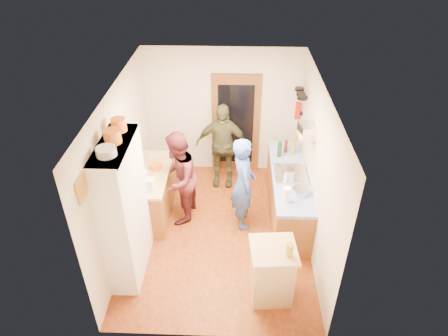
# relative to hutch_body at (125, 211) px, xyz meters

# --- Properties ---
(floor) EXTENTS (3.00, 4.00, 0.02)m
(floor) POSITION_rel_hutch_body_xyz_m (1.30, 0.80, -1.11)
(floor) COLOR #893D0E
(floor) RESTS_ON ground
(ceiling) EXTENTS (3.00, 4.00, 0.02)m
(ceiling) POSITION_rel_hutch_body_xyz_m (1.30, 0.80, 1.51)
(ceiling) COLOR silver
(ceiling) RESTS_ON ground
(wall_back) EXTENTS (3.00, 0.02, 2.60)m
(wall_back) POSITION_rel_hutch_body_xyz_m (1.30, 2.81, 0.20)
(wall_back) COLOR beige
(wall_back) RESTS_ON ground
(wall_front) EXTENTS (3.00, 0.02, 2.60)m
(wall_front) POSITION_rel_hutch_body_xyz_m (1.30, -1.21, 0.20)
(wall_front) COLOR beige
(wall_front) RESTS_ON ground
(wall_left) EXTENTS (0.02, 4.00, 2.60)m
(wall_left) POSITION_rel_hutch_body_xyz_m (-0.21, 0.80, 0.20)
(wall_left) COLOR beige
(wall_left) RESTS_ON ground
(wall_right) EXTENTS (0.02, 4.00, 2.60)m
(wall_right) POSITION_rel_hutch_body_xyz_m (2.81, 0.80, 0.20)
(wall_right) COLOR beige
(wall_right) RESTS_ON ground
(door_frame) EXTENTS (0.95, 0.06, 2.10)m
(door_frame) POSITION_rel_hutch_body_xyz_m (1.55, 2.77, -0.05)
(door_frame) COLOR brown
(door_frame) RESTS_ON ground
(door_glass) EXTENTS (0.70, 0.02, 1.70)m
(door_glass) POSITION_rel_hutch_body_xyz_m (1.55, 2.74, -0.05)
(door_glass) COLOR black
(door_glass) RESTS_ON door_frame
(hutch_body) EXTENTS (0.40, 1.20, 2.20)m
(hutch_body) POSITION_rel_hutch_body_xyz_m (0.00, 0.00, 0.00)
(hutch_body) COLOR white
(hutch_body) RESTS_ON ground
(hutch_top_shelf) EXTENTS (0.40, 1.14, 0.04)m
(hutch_top_shelf) POSITION_rel_hutch_body_xyz_m (0.00, 0.00, 1.08)
(hutch_top_shelf) COLOR white
(hutch_top_shelf) RESTS_ON hutch_body
(plate_stack) EXTENTS (0.25, 0.25, 0.10)m
(plate_stack) POSITION_rel_hutch_body_xyz_m (0.00, -0.27, 1.15)
(plate_stack) COLOR white
(plate_stack) RESTS_ON hutch_top_shelf
(orange_pot_a) EXTENTS (0.22, 0.22, 0.18)m
(orange_pot_a) POSITION_rel_hutch_body_xyz_m (0.00, 0.04, 1.19)
(orange_pot_a) COLOR orange
(orange_pot_a) RESTS_ON hutch_top_shelf
(orange_pot_b) EXTENTS (0.20, 0.20, 0.18)m
(orange_pot_b) POSITION_rel_hutch_body_xyz_m (0.00, 0.35, 1.19)
(orange_pot_b) COLOR orange
(orange_pot_b) RESTS_ON hutch_top_shelf
(left_counter_base) EXTENTS (0.60, 1.40, 0.85)m
(left_counter_base) POSITION_rel_hutch_body_xyz_m (0.10, 1.25, -0.68)
(left_counter_base) COLOR #9C6626
(left_counter_base) RESTS_ON ground
(left_counter_top) EXTENTS (0.64, 1.44, 0.05)m
(left_counter_top) POSITION_rel_hutch_body_xyz_m (0.10, 1.25, -0.23)
(left_counter_top) COLOR tan
(left_counter_top) RESTS_ON left_counter_base
(toaster) EXTENTS (0.27, 0.20, 0.18)m
(toaster) POSITION_rel_hutch_body_xyz_m (0.15, 0.80, -0.11)
(toaster) COLOR white
(toaster) RESTS_ON left_counter_top
(kettle) EXTENTS (0.17, 0.17, 0.16)m
(kettle) POSITION_rel_hutch_body_xyz_m (0.05, 1.04, -0.12)
(kettle) COLOR white
(kettle) RESTS_ON left_counter_top
(orange_bowl) EXTENTS (0.21, 0.21, 0.09)m
(orange_bowl) POSITION_rel_hutch_body_xyz_m (0.18, 1.37, -0.15)
(orange_bowl) COLOR orange
(orange_bowl) RESTS_ON left_counter_top
(chopping_board) EXTENTS (0.34, 0.29, 0.02)m
(chopping_board) POSITION_rel_hutch_body_xyz_m (0.12, 1.75, -0.19)
(chopping_board) COLOR tan
(chopping_board) RESTS_ON left_counter_top
(right_counter_base) EXTENTS (0.60, 2.20, 0.84)m
(right_counter_base) POSITION_rel_hutch_body_xyz_m (2.50, 1.30, -0.68)
(right_counter_base) COLOR #9C6626
(right_counter_base) RESTS_ON ground
(right_counter_top) EXTENTS (0.62, 2.22, 0.06)m
(right_counter_top) POSITION_rel_hutch_body_xyz_m (2.50, 1.30, -0.23)
(right_counter_top) COLOR #1936C1
(right_counter_top) RESTS_ON right_counter_base
(hob) EXTENTS (0.55, 0.58, 0.04)m
(hob) POSITION_rel_hutch_body_xyz_m (2.50, 1.27, -0.18)
(hob) COLOR silver
(hob) RESTS_ON right_counter_top
(pot_on_hob) EXTENTS (0.20, 0.20, 0.13)m
(pot_on_hob) POSITION_rel_hutch_body_xyz_m (2.45, 1.19, -0.09)
(pot_on_hob) COLOR silver
(pot_on_hob) RESTS_ON hob
(bottle_a) EXTENTS (0.08, 0.08, 0.30)m
(bottle_a) POSITION_rel_hutch_body_xyz_m (2.35, 1.85, -0.05)
(bottle_a) COLOR #143F14
(bottle_a) RESTS_ON right_counter_top
(bottle_b) EXTENTS (0.07, 0.07, 0.25)m
(bottle_b) POSITION_rel_hutch_body_xyz_m (2.48, 2.00, -0.08)
(bottle_b) COLOR #591419
(bottle_b) RESTS_ON right_counter_top
(bottle_c) EXTENTS (0.10, 0.10, 0.34)m
(bottle_c) POSITION_rel_hutch_body_xyz_m (2.61, 1.95, -0.03)
(bottle_c) COLOR olive
(bottle_c) RESTS_ON right_counter_top
(paper_towel) EXTENTS (0.15, 0.15, 0.26)m
(paper_towel) POSITION_rel_hutch_body_xyz_m (2.35, 0.53, -0.07)
(paper_towel) COLOR white
(paper_towel) RESTS_ON right_counter_top
(mixing_bowl) EXTENTS (0.32, 0.32, 0.10)m
(mixing_bowl) POSITION_rel_hutch_body_xyz_m (2.60, 0.74, -0.15)
(mixing_bowl) COLOR silver
(mixing_bowl) RESTS_ON right_counter_top
(island_base) EXTENTS (0.59, 0.59, 0.86)m
(island_base) POSITION_rel_hutch_body_xyz_m (2.10, -0.49, -0.67)
(island_base) COLOR tan
(island_base) RESTS_ON ground
(island_top) EXTENTS (0.67, 0.67, 0.05)m
(island_top) POSITION_rel_hutch_body_xyz_m (2.10, -0.49, -0.22)
(island_top) COLOR tan
(island_top) RESTS_ON island_base
(cutting_board) EXTENTS (0.37, 0.31, 0.02)m
(cutting_board) POSITION_rel_hutch_body_xyz_m (2.04, -0.44, -0.21)
(cutting_board) COLOR white
(cutting_board) RESTS_ON island_top
(oil_jar) EXTENTS (0.11, 0.11, 0.20)m
(oil_jar) POSITION_rel_hutch_body_xyz_m (2.29, -0.59, -0.09)
(oil_jar) COLOR #AD9E2D
(oil_jar) RESTS_ON island_top
(pan_rail) EXTENTS (0.02, 0.65, 0.02)m
(pan_rail) POSITION_rel_hutch_body_xyz_m (2.76, 2.33, 0.95)
(pan_rail) COLOR silver
(pan_rail) RESTS_ON wall_right
(pan_hang_a) EXTENTS (0.18, 0.18, 0.05)m
(pan_hang_a) POSITION_rel_hutch_body_xyz_m (2.70, 2.15, 0.82)
(pan_hang_a) COLOR black
(pan_hang_a) RESTS_ON pan_rail
(pan_hang_b) EXTENTS (0.16, 0.16, 0.05)m
(pan_hang_b) POSITION_rel_hutch_body_xyz_m (2.70, 2.35, 0.80)
(pan_hang_b) COLOR black
(pan_hang_b) RESTS_ON pan_rail
(pan_hang_c) EXTENTS (0.17, 0.17, 0.05)m
(pan_hang_c) POSITION_rel_hutch_body_xyz_m (2.70, 2.55, 0.81)
(pan_hang_c) COLOR black
(pan_hang_c) RESTS_ON pan_rail
(wall_shelf) EXTENTS (0.26, 0.42, 0.03)m
(wall_shelf) POSITION_rel_hutch_body_xyz_m (2.67, 1.25, 0.60)
(wall_shelf) COLOR tan
(wall_shelf) RESTS_ON wall_right
(radio) EXTENTS (0.27, 0.34, 0.15)m
(radio) POSITION_rel_hutch_body_xyz_m (2.67, 1.25, 0.69)
(radio) COLOR silver
(radio) RESTS_ON wall_shelf
(ext_bracket) EXTENTS (0.06, 0.10, 0.04)m
(ext_bracket) POSITION_rel_hutch_body_xyz_m (2.77, 2.50, 0.35)
(ext_bracket) COLOR black
(ext_bracket) RESTS_ON wall_right
(fire_extinguisher) EXTENTS (0.11, 0.11, 0.32)m
(fire_extinguisher) POSITION_rel_hutch_body_xyz_m (2.71, 2.50, 0.40)
(fire_extinguisher) COLOR red
(fire_extinguisher) RESTS_ON wall_right
(picture_frame) EXTENTS (0.03, 0.25, 0.30)m
(picture_frame) POSITION_rel_hutch_body_xyz_m (-0.18, -0.75, 0.95)
(picture_frame) COLOR gold
(picture_frame) RESTS_ON wall_left
(person_hob) EXTENTS (0.51, 0.68, 1.70)m
(person_hob) POSITION_rel_hutch_body_xyz_m (1.74, 1.03, -0.25)
(person_hob) COLOR #3352A4
(person_hob) RESTS_ON ground
(person_left) EXTENTS (0.75, 0.91, 1.71)m
(person_left) POSITION_rel_hutch_body_xyz_m (0.63, 1.19, -0.25)
(person_left) COLOR #4D1C20
(person_left) RESTS_ON ground
(person_back) EXTENTS (1.04, 0.49, 1.73)m
(person_back) POSITION_rel_hutch_body_xyz_m (1.31, 2.25, -0.24)
(person_back) COLOR #393A23
(person_back) RESTS_ON ground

